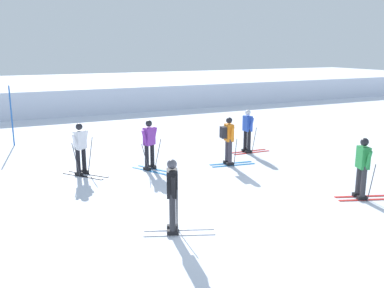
% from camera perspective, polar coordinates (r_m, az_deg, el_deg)
% --- Properties ---
extents(ground_plane, '(120.00, 120.00, 0.00)m').
position_cam_1_polar(ground_plane, '(10.90, 7.42, -9.24)').
color(ground_plane, silver).
extents(far_snow_ridge, '(80.00, 6.90, 1.59)m').
position_cam_1_polar(far_snow_ridge, '(30.05, -14.94, 6.14)').
color(far_snow_ridge, silver).
rests_on(far_snow_ridge, ground).
extents(skier_purple, '(1.08, 1.59, 1.71)m').
position_cam_1_polar(skier_purple, '(14.37, -5.72, 0.06)').
color(skier_purple, '#237AC6').
rests_on(skier_purple, ground).
extents(skier_blue, '(1.61, 1.00, 1.71)m').
position_cam_1_polar(skier_blue, '(16.82, 7.47, 1.90)').
color(skier_blue, red).
rests_on(skier_blue, ground).
extents(skier_green, '(1.63, 0.95, 1.71)m').
position_cam_1_polar(skier_green, '(12.45, 21.91, -2.83)').
color(skier_green, red).
rests_on(skier_green, ground).
extents(skier_black, '(1.62, 0.96, 1.71)m').
position_cam_1_polar(skier_black, '(9.45, -2.61, -6.72)').
color(skier_black, silver).
rests_on(skier_black, ground).
extents(skier_white, '(1.27, 1.49, 1.71)m').
position_cam_1_polar(skier_white, '(14.19, -14.72, -0.46)').
color(skier_white, black).
rests_on(skier_white, ground).
extents(skier_orange, '(1.64, 1.00, 1.71)m').
position_cam_1_polar(skier_orange, '(14.94, 4.88, 0.73)').
color(skier_orange, '#237AC6').
rests_on(skier_orange, ground).
extents(trail_marker_pole, '(0.06, 0.06, 2.54)m').
position_cam_1_polar(trail_marker_pole, '(19.37, -23.04, 3.49)').
color(trail_marker_pole, '#1E56AD').
rests_on(trail_marker_pole, ground).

